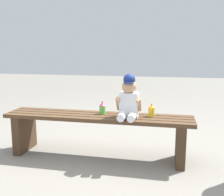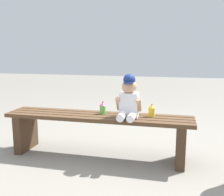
{
  "view_description": "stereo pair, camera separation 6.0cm",
  "coord_description": "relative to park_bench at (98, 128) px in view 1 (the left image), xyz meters",
  "views": [
    {
      "loc": [
        0.66,
        -2.4,
        1.04
      ],
      "look_at": [
        0.15,
        -0.05,
        0.6
      ],
      "focal_mm": 42.45,
      "sensor_mm": 36.0,
      "label": 1
    },
    {
      "loc": [
        0.71,
        -2.38,
        1.04
      ],
      "look_at": [
        0.15,
        -0.05,
        0.6
      ],
      "focal_mm": 42.45,
      "sensor_mm": 36.0,
      "label": 2
    }
  ],
  "objects": [
    {
      "name": "sippy_cup_left",
      "position": [
        0.04,
        0.05,
        0.19
      ],
      "size": [
        0.06,
        0.06,
        0.12
      ],
      "color": "#66CC4C",
      "rests_on": "park_bench"
    },
    {
      "name": "child_figure",
      "position": [
        0.31,
        -0.04,
        0.3
      ],
      "size": [
        0.23,
        0.27,
        0.4
      ],
      "color": "white",
      "rests_on": "park_bench"
    },
    {
      "name": "ground_plane",
      "position": [
        0.0,
        -0.0,
        -0.29
      ],
      "size": [
        16.0,
        16.0,
        0.0
      ],
      "primitive_type": "plane",
      "color": "gray"
    },
    {
      "name": "park_bench",
      "position": [
        0.0,
        0.0,
        0.0
      ],
      "size": [
        1.81,
        0.34,
        0.42
      ],
      "color": "#513823",
      "rests_on": "ground_plane"
    },
    {
      "name": "sippy_cup_right",
      "position": [
        0.51,
        0.05,
        0.19
      ],
      "size": [
        0.06,
        0.06,
        0.12
      ],
      "color": "yellow",
      "rests_on": "park_bench"
    }
  ]
}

